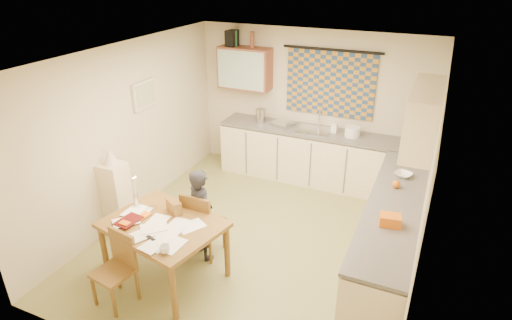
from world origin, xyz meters
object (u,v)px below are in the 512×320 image
at_px(counter_back, 316,157).
at_px(shelf_stand, 117,198).
at_px(person, 202,214).
at_px(dining_table, 166,250).
at_px(counter_right, 390,236).
at_px(chair_far, 204,234).
at_px(stove, 376,288).

distance_m(counter_back, shelf_stand, 3.28).
distance_m(person, shelf_stand, 1.35).
relative_size(dining_table, person, 1.20).
bearing_deg(counter_right, chair_far, -163.07).
xyz_separation_m(counter_right, chair_far, (-2.20, -0.67, -0.17)).
bearing_deg(counter_back, stove, -61.93).
bearing_deg(dining_table, chair_far, 84.07).
bearing_deg(counter_back, dining_table, -106.51).
distance_m(stove, dining_table, 2.41).
bearing_deg(dining_table, shelf_stand, 168.07).
height_order(stove, person, person).
bearing_deg(counter_right, shelf_stand, -168.56).
relative_size(counter_back, chair_far, 3.58).
relative_size(dining_table, chair_far, 1.60).
height_order(counter_back, dining_table, counter_back).
height_order(stove, shelf_stand, shelf_stand).
xyz_separation_m(counter_right, dining_table, (-2.39, -1.24, -0.07)).
xyz_separation_m(counter_right, shelf_stand, (-3.54, -0.72, 0.07)).
bearing_deg(dining_table, counter_right, 39.96).
bearing_deg(counter_back, counter_right, -50.99).
xyz_separation_m(stove, shelf_stand, (-3.54, 0.23, 0.10)).
distance_m(counter_right, person, 2.32).
bearing_deg(shelf_stand, chair_far, 1.94).
bearing_deg(person, stove, -155.67).
relative_size(counter_right, person, 2.40).
distance_m(counter_back, chair_far, 2.61).
relative_size(person, shelf_stand, 1.17).
xyz_separation_m(stove, dining_table, (-2.39, -0.29, -0.05)).
height_order(counter_back, counter_right, same).
xyz_separation_m(counter_back, chair_far, (-0.72, -2.50, -0.17)).
bearing_deg(shelf_stand, person, 0.03).
relative_size(counter_right, shelf_stand, 2.82).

